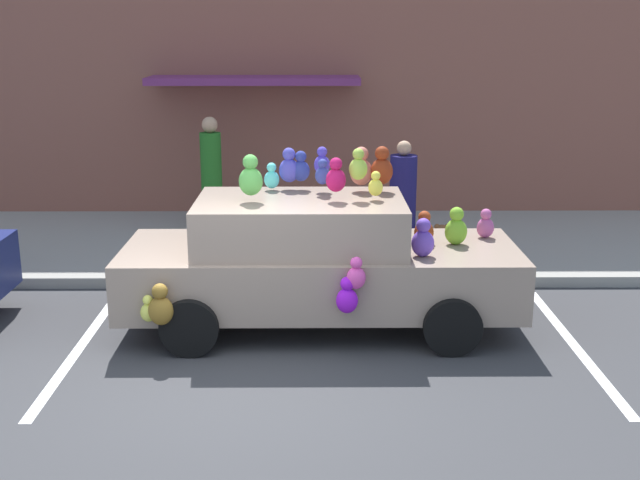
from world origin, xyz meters
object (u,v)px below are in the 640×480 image
Objects in this scene: plush_covered_car at (316,261)px; pedestrian_walking_past at (403,203)px; teddy_bear_on_sidewalk at (441,244)px; pedestrian_by_lamp at (212,177)px.

pedestrian_walking_past is at bearing 63.74° from plush_covered_car.
teddy_bear_on_sidewalk is (1.81, 2.16, -0.40)m from plush_covered_car.
plush_covered_car is at bearing -67.33° from pedestrian_by_lamp.
pedestrian_walking_past is at bearing 139.46° from teddy_bear_on_sidewalk.
plush_covered_car reaches higher than teddy_bear_on_sidewalk.
plush_covered_car reaches higher than pedestrian_walking_past.
plush_covered_car is 2.92m from pedestrian_walking_past.
teddy_bear_on_sidewalk is at bearing -40.54° from pedestrian_walking_past.
teddy_bear_on_sidewalk is at bearing -28.85° from pedestrian_by_lamp.
pedestrian_by_lamp is (-3.53, 1.95, 0.62)m from teddy_bear_on_sidewalk.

